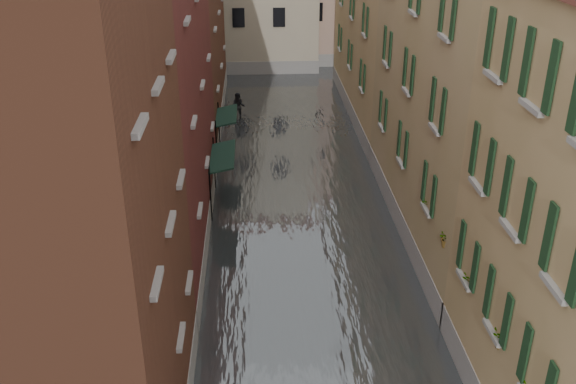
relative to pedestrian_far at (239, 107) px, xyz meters
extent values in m
plane|color=#57575A|center=(2.98, -23.66, -0.87)|extent=(120.00, 120.00, 0.00)
cube|color=#4C5154|center=(2.98, -10.66, -0.77)|extent=(10.00, 60.00, 0.20)
cube|color=brown|center=(-4.02, -25.66, 5.63)|extent=(6.00, 8.00, 13.00)
cube|color=#5A201C|center=(-4.02, -14.66, 5.38)|extent=(6.00, 14.00, 12.50)
cube|color=brown|center=(-4.02, 0.34, 6.13)|extent=(6.00, 16.00, 14.00)
cube|color=tan|center=(9.98, -14.66, 5.63)|extent=(6.00, 14.00, 13.00)
cube|color=#9C8250|center=(9.98, 0.34, 4.88)|extent=(6.00, 16.00, 11.50)
cube|color=#153025|center=(-0.47, -12.04, 1.68)|extent=(1.09, 3.36, 0.31)
cylinder|color=black|center=(-0.97, -13.72, 0.53)|extent=(0.06, 0.06, 2.80)
cylinder|color=black|center=(-0.97, -10.37, 0.53)|extent=(0.06, 0.06, 2.80)
cube|color=#153025|center=(-0.47, -6.53, 1.68)|extent=(1.09, 2.96, 0.31)
cylinder|color=black|center=(-0.97, -8.01, 0.53)|extent=(0.06, 0.06, 2.80)
cylinder|color=black|center=(-0.97, -5.05, 0.53)|extent=(0.06, 0.06, 2.80)
imported|color=#265926|center=(7.10, -27.82, 2.70)|extent=(0.59, 0.51, 0.66)
cube|color=maroon|center=(7.10, -25.92, 2.28)|extent=(0.22, 0.85, 0.18)
imported|color=#265926|center=(7.10, -25.92, 2.70)|extent=(0.59, 0.51, 0.66)
cube|color=maroon|center=(7.10, -23.36, 2.28)|extent=(0.22, 0.85, 0.18)
imported|color=#265926|center=(7.10, -23.36, 2.70)|extent=(0.59, 0.51, 0.66)
cube|color=maroon|center=(7.10, -20.95, 2.28)|extent=(0.22, 0.85, 0.18)
imported|color=#265926|center=(7.10, -20.95, 2.70)|extent=(0.59, 0.51, 0.66)
cube|color=maroon|center=(7.10, -18.55, 2.28)|extent=(0.22, 0.85, 0.18)
imported|color=#265926|center=(7.10, -18.55, 2.70)|extent=(0.59, 0.51, 0.66)
imported|color=black|center=(0.00, 0.00, 0.00)|extent=(0.92, 0.76, 1.74)
camera|label=1|loc=(0.99, -38.49, 12.65)|focal=40.00mm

